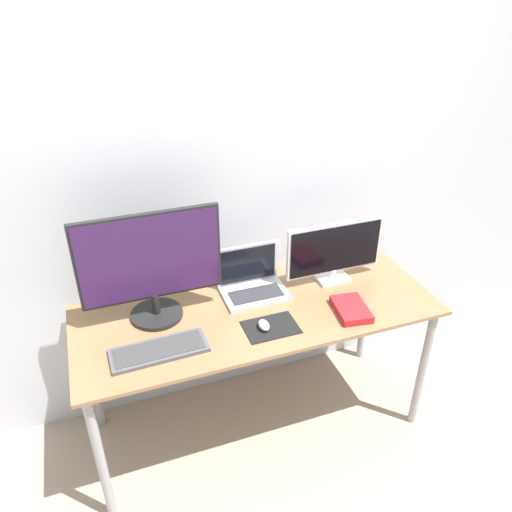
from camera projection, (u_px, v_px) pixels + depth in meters
The scene contains 10 objects.
ground_plane at pixel (280, 471), 2.45m from camera, with size 12.00×12.00×0.00m, color gray.
wall_back at pixel (230, 181), 2.41m from camera, with size 7.00×0.05×2.50m.
desk at pixel (257, 323), 2.38m from camera, with size 1.69×0.66×0.76m.
monitor_left at pixel (151, 265), 2.15m from camera, with size 0.62×0.24×0.52m.
monitor_right at pixel (334, 251), 2.47m from camera, with size 0.51×0.11×0.32m.
laptop at pixel (252, 281), 2.44m from camera, with size 0.31×0.22×0.22m.
keyboard at pixel (159, 350), 2.07m from camera, with size 0.41×0.17×0.02m.
mousepad at pixel (271, 327), 2.21m from camera, with size 0.24×0.17×0.00m.
mouse at pixel (264, 325), 2.19m from camera, with size 0.05×0.07×0.04m.
book at pixel (351, 309), 2.31m from camera, with size 0.17×0.23×0.03m.
Camera 1 is at (-0.65, -1.45, 2.16)m, focal length 35.00 mm.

